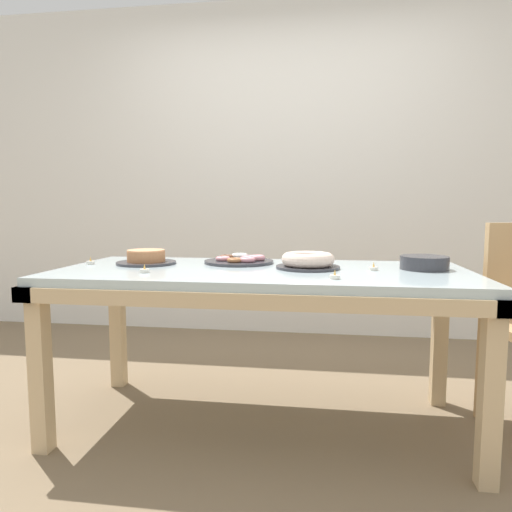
{
  "coord_description": "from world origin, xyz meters",
  "views": [
    {
      "loc": [
        0.27,
        -2.02,
        1.01
      ],
      "look_at": [
        -0.02,
        -0.02,
        0.79
      ],
      "focal_mm": 32.0,
      "sensor_mm": 36.0,
      "label": 1
    }
  ],
  "objects_px": {
    "tealight_near_front": "(374,268)",
    "tealight_centre": "(145,270)",
    "tealight_near_cakes": "(91,262)",
    "plate_stack": "(424,263)",
    "tealight_left_edge": "(410,261)",
    "cake_chocolate_round": "(146,258)",
    "cake_golden_bundt": "(308,261)",
    "tealight_right_edge": "(335,276)",
    "pastry_platter": "(240,260)"
  },
  "relations": [
    {
      "from": "tealight_near_front",
      "to": "tealight_centre",
      "type": "xyz_separation_m",
      "value": [
        -0.97,
        -0.21,
        0.0
      ]
    },
    {
      "from": "tealight_near_front",
      "to": "tealight_near_cakes",
      "type": "bearing_deg",
      "value": 178.73
    },
    {
      "from": "plate_stack",
      "to": "tealight_left_edge",
      "type": "height_order",
      "value": "plate_stack"
    },
    {
      "from": "cake_chocolate_round",
      "to": "tealight_left_edge",
      "type": "distance_m",
      "value": 1.31
    },
    {
      "from": "tealight_near_cakes",
      "to": "plate_stack",
      "type": "bearing_deg",
      "value": 1.39
    },
    {
      "from": "cake_golden_bundt",
      "to": "tealight_right_edge",
      "type": "xyz_separation_m",
      "value": [
        0.11,
        -0.3,
        -0.02
      ]
    },
    {
      "from": "cake_golden_bundt",
      "to": "tealight_centre",
      "type": "distance_m",
      "value": 0.72
    },
    {
      "from": "tealight_right_edge",
      "to": "pastry_platter",
      "type": "bearing_deg",
      "value": 135.23
    },
    {
      "from": "cake_golden_bundt",
      "to": "cake_chocolate_round",
      "type": "bearing_deg",
      "value": 176.05
    },
    {
      "from": "tealight_near_front",
      "to": "tealight_near_cakes",
      "type": "height_order",
      "value": "same"
    },
    {
      "from": "tealight_centre",
      "to": "tealight_left_edge",
      "type": "bearing_deg",
      "value": 23.35
    },
    {
      "from": "cake_golden_bundt",
      "to": "tealight_near_cakes",
      "type": "bearing_deg",
      "value": 179.77
    },
    {
      "from": "plate_stack",
      "to": "tealight_right_edge",
      "type": "relative_size",
      "value": 5.25
    },
    {
      "from": "tealight_near_front",
      "to": "cake_golden_bundt",
      "type": "bearing_deg",
      "value": 174.93
    },
    {
      "from": "pastry_platter",
      "to": "plate_stack",
      "type": "xyz_separation_m",
      "value": [
        0.86,
        -0.11,
        0.02
      ]
    },
    {
      "from": "tealight_right_edge",
      "to": "tealight_centre",
      "type": "height_order",
      "value": "same"
    },
    {
      "from": "tealight_right_edge",
      "to": "tealight_centre",
      "type": "relative_size",
      "value": 1.0
    },
    {
      "from": "plate_stack",
      "to": "tealight_near_front",
      "type": "height_order",
      "value": "plate_stack"
    },
    {
      "from": "plate_stack",
      "to": "tealight_near_cakes",
      "type": "relative_size",
      "value": 5.25
    },
    {
      "from": "pastry_platter",
      "to": "tealight_right_edge",
      "type": "distance_m",
      "value": 0.64
    },
    {
      "from": "cake_golden_bundt",
      "to": "tealight_centre",
      "type": "relative_size",
      "value": 7.23
    },
    {
      "from": "tealight_left_edge",
      "to": "cake_chocolate_round",
      "type": "bearing_deg",
      "value": -170.46
    },
    {
      "from": "tealight_near_cakes",
      "to": "tealight_left_edge",
      "type": "bearing_deg",
      "value": 9.74
    },
    {
      "from": "cake_chocolate_round",
      "to": "plate_stack",
      "type": "distance_m",
      "value": 1.3
    },
    {
      "from": "tealight_left_edge",
      "to": "tealight_right_edge",
      "type": "xyz_separation_m",
      "value": [
        -0.39,
        -0.57,
        0.0
      ]
    },
    {
      "from": "tealight_left_edge",
      "to": "tealight_near_front",
      "type": "bearing_deg",
      "value": -125.33
    },
    {
      "from": "pastry_platter",
      "to": "plate_stack",
      "type": "height_order",
      "value": "plate_stack"
    },
    {
      "from": "pastry_platter",
      "to": "tealight_near_front",
      "type": "xyz_separation_m",
      "value": [
        0.63,
        -0.18,
        -0.0
      ]
    },
    {
      "from": "tealight_right_edge",
      "to": "tealight_near_front",
      "type": "bearing_deg",
      "value": 57.16
    },
    {
      "from": "cake_chocolate_round",
      "to": "tealight_centre",
      "type": "xyz_separation_m",
      "value": [
        0.11,
        -0.29,
        -0.02
      ]
    },
    {
      "from": "tealight_right_edge",
      "to": "tealight_near_cakes",
      "type": "relative_size",
      "value": 1.0
    },
    {
      "from": "tealight_centre",
      "to": "cake_chocolate_round",
      "type": "bearing_deg",
      "value": 110.4
    },
    {
      "from": "cake_golden_bundt",
      "to": "tealight_left_edge",
      "type": "xyz_separation_m",
      "value": [
        0.5,
        0.27,
        -0.02
      ]
    },
    {
      "from": "pastry_platter",
      "to": "tealight_near_front",
      "type": "distance_m",
      "value": 0.66
    },
    {
      "from": "plate_stack",
      "to": "tealight_left_edge",
      "type": "distance_m",
      "value": 0.23
    },
    {
      "from": "cake_chocolate_round",
      "to": "tealight_right_edge",
      "type": "distance_m",
      "value": 0.97
    },
    {
      "from": "tealight_left_edge",
      "to": "cake_golden_bundt",
      "type": "bearing_deg",
      "value": -151.48
    },
    {
      "from": "plate_stack",
      "to": "tealight_centre",
      "type": "xyz_separation_m",
      "value": [
        -1.2,
        -0.28,
        -0.02
      ]
    },
    {
      "from": "plate_stack",
      "to": "tealight_left_edge",
      "type": "relative_size",
      "value": 5.25
    },
    {
      "from": "cake_chocolate_round",
      "to": "tealight_near_cakes",
      "type": "bearing_deg",
      "value": -169.26
    },
    {
      "from": "cake_chocolate_round",
      "to": "tealight_right_edge",
      "type": "height_order",
      "value": "cake_chocolate_round"
    },
    {
      "from": "tealight_left_edge",
      "to": "tealight_near_front",
      "type": "height_order",
      "value": "same"
    },
    {
      "from": "tealight_left_edge",
      "to": "tealight_near_cakes",
      "type": "relative_size",
      "value": 1.0
    },
    {
      "from": "tealight_right_edge",
      "to": "tealight_centre",
      "type": "bearing_deg",
      "value": 175.75
    },
    {
      "from": "cake_golden_bundt",
      "to": "tealight_right_edge",
      "type": "bearing_deg",
      "value": -69.14
    },
    {
      "from": "tealight_right_edge",
      "to": "tealight_near_cakes",
      "type": "xyz_separation_m",
      "value": [
        -1.17,
        0.3,
        0.0
      ]
    },
    {
      "from": "cake_golden_bundt",
      "to": "tealight_near_cakes",
      "type": "distance_m",
      "value": 1.05
    },
    {
      "from": "pastry_platter",
      "to": "tealight_left_edge",
      "type": "height_order",
      "value": "pastry_platter"
    },
    {
      "from": "cake_chocolate_round",
      "to": "cake_golden_bundt",
      "type": "relative_size",
      "value": 1.0
    },
    {
      "from": "cake_chocolate_round",
      "to": "tealight_near_front",
      "type": "relative_size",
      "value": 7.23
    }
  ]
}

